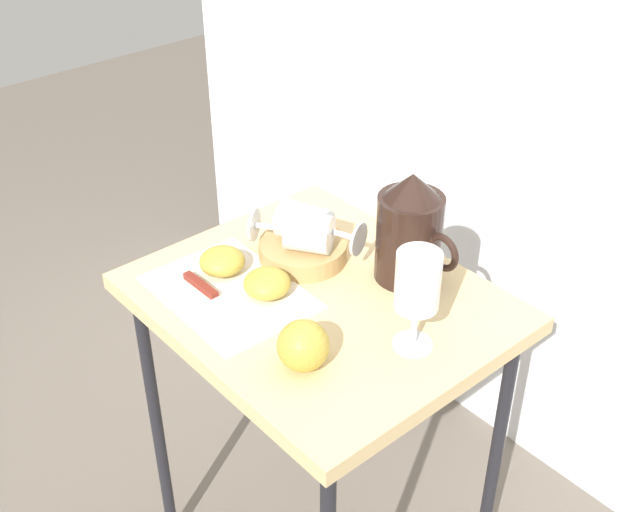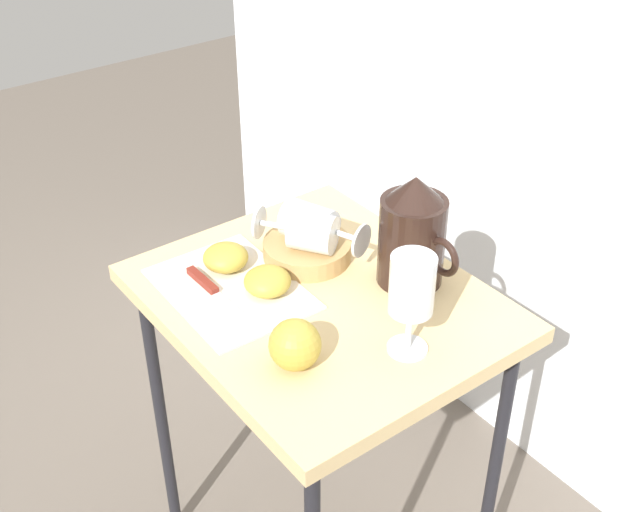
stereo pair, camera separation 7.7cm
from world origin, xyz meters
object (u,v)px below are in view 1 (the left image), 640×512
at_px(apple_half_right, 267,283).
at_px(apple_half_left, 222,261).
at_px(wine_glass_upright, 417,286).
at_px(apple_whole, 303,346).
at_px(basket_tray, 303,250).
at_px(pitcher, 410,236).
at_px(wine_glass_tipped_far, 306,232).
at_px(table, 320,326).
at_px(wine_glass_tipped_near, 307,224).
at_px(knife, 211,294).

bearing_deg(apple_half_right, apple_half_left, -170.06).
height_order(wine_glass_upright, apple_whole, wine_glass_upright).
height_order(basket_tray, apple_whole, apple_whole).
bearing_deg(apple_half_left, apple_half_right, 9.94).
distance_m(pitcher, wine_glass_tipped_far, 0.18).
bearing_deg(apple_whole, wine_glass_upright, 65.01).
xyz_separation_m(basket_tray, apple_half_left, (-0.06, -0.14, 0.01)).
relative_size(apple_half_left, apple_whole, 1.00).
bearing_deg(table, apple_half_left, -151.82).
distance_m(pitcher, apple_half_right, 0.25).
bearing_deg(wine_glass_tipped_near, pitcher, 30.62).
height_order(pitcher, knife, pitcher).
relative_size(table, wine_glass_tipped_far, 4.56).
relative_size(wine_glass_upright, wine_glass_tipped_far, 1.11).
height_order(apple_half_right, knife, apple_half_right).
distance_m(wine_glass_upright, knife, 0.37).
bearing_deg(wine_glass_tipped_near, knife, -93.64).
distance_m(apple_half_left, apple_half_right, 0.11).
xyz_separation_m(wine_glass_tipped_near, wine_glass_tipped_far, (0.02, -0.02, -0.00)).
bearing_deg(wine_glass_tipped_near, apple_whole, -41.38).
relative_size(apple_half_left, apple_half_right, 1.00).
height_order(wine_glass_upright, apple_half_right, wine_glass_upright).
bearing_deg(wine_glass_tipped_far, basket_tray, 156.76).
bearing_deg(apple_half_left, knife, -51.13).
bearing_deg(apple_whole, wine_glass_tipped_far, 138.79).
relative_size(pitcher, apple_half_right, 2.51).
xyz_separation_m(pitcher, wine_glass_upright, (0.14, -0.13, 0.03)).
bearing_deg(pitcher, apple_half_right, -117.22).
relative_size(table, apple_half_left, 8.79).
relative_size(wine_glass_upright, apple_half_right, 2.14).
relative_size(wine_glass_tipped_near, apple_half_right, 2.09).
height_order(basket_tray, knife, basket_tray).
distance_m(pitcher, wine_glass_upright, 0.19).
xyz_separation_m(basket_tray, pitcher, (0.16, 0.10, 0.06)).
relative_size(pitcher, apple_whole, 2.51).
bearing_deg(wine_glass_tipped_near, apple_half_left, -112.07).
bearing_deg(wine_glass_upright, basket_tray, 174.95).
relative_size(table, knife, 3.40).
xyz_separation_m(basket_tray, knife, (-0.01, -0.19, -0.01)).
xyz_separation_m(apple_half_left, knife, (0.05, -0.06, -0.02)).
bearing_deg(basket_tray, knife, -93.20).
height_order(apple_half_left, apple_half_right, same).
relative_size(table, wine_glass_tipped_near, 4.20).
bearing_deg(apple_whole, basket_tray, 140.16).
distance_m(wine_glass_tipped_far, apple_half_left, 0.15).
bearing_deg(apple_half_right, basket_tray, 111.96).
xyz_separation_m(pitcher, apple_half_left, (-0.22, -0.24, -0.06)).
bearing_deg(apple_whole, pitcher, 102.24).
bearing_deg(wine_glass_upright, pitcher, 136.81).
bearing_deg(pitcher, apple_whole, -77.76).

